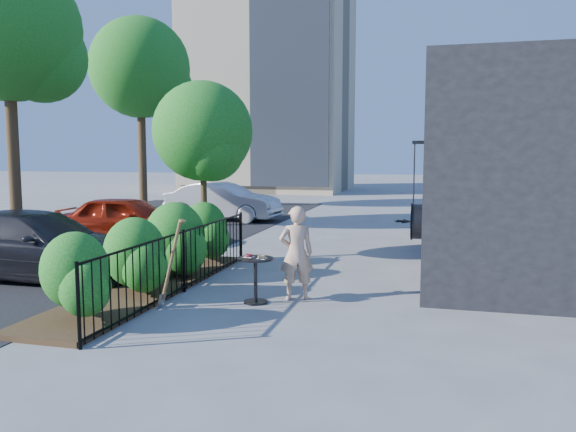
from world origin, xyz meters
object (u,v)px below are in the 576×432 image
(woman, at_px, (296,253))
(patio_tree, at_px, (205,137))
(cafe_table, at_px, (256,272))
(street_tree_far, at_px, (141,74))
(shovel, at_px, (169,269))
(car_red, at_px, (128,220))
(car_darkgrey, at_px, (36,245))
(car_silver, at_px, (223,201))
(street_tree_near, at_px, (8,37))

(woman, bearing_deg, patio_tree, -66.86)
(patio_tree, height_order, woman, patio_tree)
(cafe_table, bearing_deg, patio_tree, 124.59)
(street_tree_far, distance_m, shovel, 18.11)
(car_red, bearing_deg, shovel, -146.56)
(street_tree_far, xyz_separation_m, shovel, (8.68, -14.99, -5.28))
(cafe_table, distance_m, car_darkgrey, 4.72)
(car_red, height_order, car_silver, car_silver)
(street_tree_near, height_order, car_darkgrey, street_tree_near)
(street_tree_far, height_order, car_darkgrey, street_tree_far)
(car_red, distance_m, car_silver, 5.77)
(shovel, distance_m, car_red, 6.86)
(street_tree_near, bearing_deg, cafe_table, -32.71)
(patio_tree, xyz_separation_m, shovel, (0.98, -3.79, -2.13))
(woman, xyz_separation_m, car_darkgrey, (-5.25, 0.31, -0.13))
(street_tree_near, bearing_deg, shovel, -38.87)
(car_red, distance_m, car_darkgrey, 4.26)
(street_tree_near, relative_size, woman, 5.34)
(cafe_table, xyz_separation_m, car_darkgrey, (-4.67, 0.69, 0.14))
(street_tree_far, bearing_deg, shovel, -59.94)
(street_tree_far, xyz_separation_m, woman, (10.44, -13.95, -5.14))
(street_tree_near, bearing_deg, street_tree_far, 90.00)
(patio_tree, height_order, car_darkgrey, patio_tree)
(street_tree_far, relative_size, car_silver, 1.98)
(patio_tree, height_order, car_silver, patio_tree)
(car_red, bearing_deg, cafe_table, -135.69)
(street_tree_near, distance_m, shovel, 12.34)
(street_tree_near, bearing_deg, car_silver, 39.87)
(patio_tree, relative_size, shovel, 2.73)
(street_tree_far, height_order, woman, street_tree_far)
(cafe_table, relative_size, car_darkgrey, 0.18)
(woman, bearing_deg, car_red, -60.05)
(patio_tree, relative_size, car_silver, 0.94)
(woman, height_order, car_silver, woman)
(woman, height_order, car_darkgrey, woman)
(woman, distance_m, car_silver, 11.54)
(shovel, bearing_deg, car_red, 125.56)
(street_tree_far, relative_size, woman, 5.34)
(woman, relative_size, car_darkgrey, 0.35)
(street_tree_near, xyz_separation_m, car_silver, (5.19, 4.33, -5.23))
(street_tree_near, xyz_separation_m, car_red, (4.69, -1.41, -5.27))
(woman, xyz_separation_m, shovel, (-1.76, -1.05, -0.14))
(patio_tree, xyz_separation_m, car_silver, (-2.51, 7.54, -2.07))
(cafe_table, relative_size, shovel, 0.55)
(car_silver, height_order, car_darkgrey, car_silver)
(car_silver, relative_size, car_darkgrey, 0.93)
(patio_tree, height_order, shovel, patio_tree)
(street_tree_far, distance_m, car_red, 11.76)
(street_tree_near, relative_size, car_silver, 1.98)
(car_red, bearing_deg, car_silver, -7.11)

